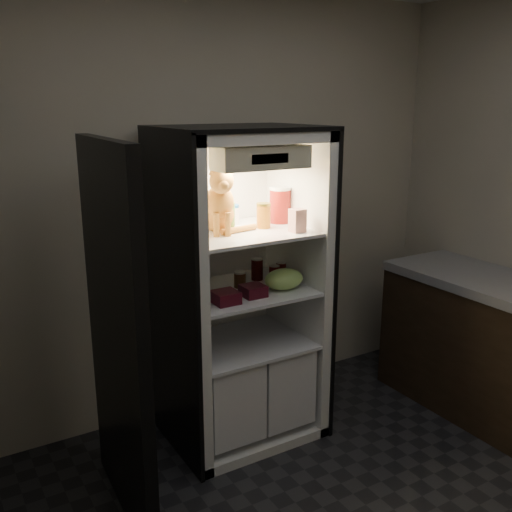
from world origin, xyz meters
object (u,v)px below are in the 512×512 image
(salsa_jar, at_px, (264,216))
(berry_box_left, at_px, (226,297))
(soda_can_b, at_px, (281,271))
(soda_can_c, at_px, (274,275))
(tabby_cat, at_px, (218,206))
(pepper_jar, at_px, (280,205))
(parmesan_shaker, at_px, (229,217))
(soda_can_a, at_px, (257,269))
(refrigerator, at_px, (237,309))
(condiment_jar, at_px, (240,279))
(berry_box_right, at_px, (253,291))
(mayo_tub, at_px, (232,214))
(cream_carton, at_px, (297,221))
(grape_bag, at_px, (284,279))

(salsa_jar, height_order, berry_box_left, salsa_jar)
(soda_can_b, xyz_separation_m, soda_can_c, (-0.08, -0.05, 0.00))
(tabby_cat, distance_m, pepper_jar, 0.45)
(parmesan_shaker, relative_size, berry_box_left, 1.24)
(salsa_jar, bearing_deg, soda_can_a, 77.29)
(salsa_jar, relative_size, pepper_jar, 0.68)
(refrigerator, height_order, condiment_jar, refrigerator)
(soda_can_a, xyz_separation_m, berry_box_right, (-0.18, -0.25, -0.03))
(mayo_tub, height_order, salsa_jar, salsa_jar)
(pepper_jar, relative_size, cream_carton, 1.66)
(parmesan_shaker, height_order, berry_box_right, parmesan_shaker)
(salsa_jar, distance_m, cream_carton, 0.22)
(tabby_cat, bearing_deg, grape_bag, -9.18)
(refrigerator, bearing_deg, salsa_jar, -25.60)
(parmesan_shaker, bearing_deg, cream_carton, -33.14)
(refrigerator, xyz_separation_m, mayo_tub, (0.04, 0.12, 0.56))
(parmesan_shaker, xyz_separation_m, pepper_jar, (0.38, 0.06, 0.03))
(refrigerator, distance_m, cream_carton, 0.67)
(pepper_jar, relative_size, grape_bag, 0.89)
(cream_carton, distance_m, soda_can_c, 0.40)
(tabby_cat, height_order, soda_can_a, tabby_cat)
(soda_can_a, distance_m, grape_bag, 0.24)
(refrigerator, bearing_deg, pepper_jar, 2.80)
(soda_can_b, height_order, berry_box_right, soda_can_b)
(mayo_tub, height_order, pepper_jar, pepper_jar)
(tabby_cat, bearing_deg, refrigerator, 29.13)
(tabby_cat, xyz_separation_m, grape_bag, (0.34, -0.16, -0.44))
(soda_can_c, distance_m, condiment_jar, 0.21)
(soda_can_c, height_order, berry_box_right, soda_can_c)
(soda_can_a, bearing_deg, cream_carton, -74.45)
(parmesan_shaker, xyz_separation_m, berry_box_left, (-0.13, -0.19, -0.40))
(mayo_tub, xyz_separation_m, berry_box_right, (-0.05, -0.33, -0.38))
(soda_can_a, bearing_deg, mayo_tub, 149.88)
(soda_can_b, relative_size, condiment_jar, 1.17)
(berry_box_right, bearing_deg, soda_can_c, 29.20)
(parmesan_shaker, height_order, mayo_tub, parmesan_shaker)
(soda_can_c, relative_size, berry_box_right, 0.92)
(pepper_jar, distance_m, soda_can_b, 0.41)
(soda_can_a, bearing_deg, pepper_jar, -12.56)
(parmesan_shaker, bearing_deg, pepper_jar, 8.86)
(parmesan_shaker, xyz_separation_m, cream_carton, (0.32, -0.21, -0.02))
(soda_can_a, relative_size, berry_box_right, 1.05)
(berry_box_left, bearing_deg, salsa_jar, 25.56)
(pepper_jar, bearing_deg, soda_can_c, -135.49)
(tabby_cat, distance_m, soda_can_b, 0.61)
(mayo_tub, height_order, berry_box_left, mayo_tub)
(parmesan_shaker, xyz_separation_m, berry_box_right, (0.06, -0.16, -0.40))
(berry_box_right, bearing_deg, condiment_jar, 85.39)
(parmesan_shaker, bearing_deg, salsa_jar, -6.50)
(pepper_jar, bearing_deg, grape_bag, -116.47)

